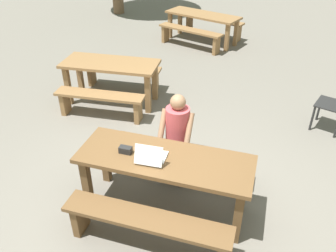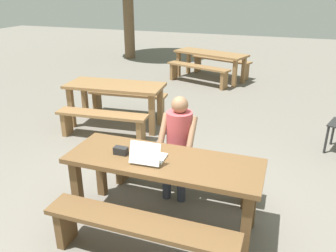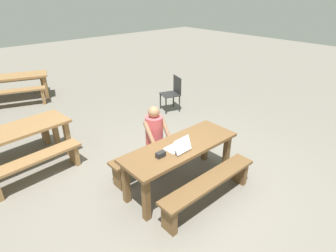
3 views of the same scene
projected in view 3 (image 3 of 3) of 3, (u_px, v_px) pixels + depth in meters
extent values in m
plane|color=slate|center=(180.00, 184.00, 4.59)|extent=(30.00, 30.00, 0.00)
cube|color=brown|center=(181.00, 147.00, 4.26)|extent=(1.95, 0.69, 0.05)
cube|color=brown|center=(146.00, 199.00, 3.75)|extent=(0.09, 0.09, 0.70)
cube|color=brown|center=(226.00, 153.00, 4.79)|extent=(0.09, 0.09, 0.70)
cube|color=brown|center=(126.00, 182.00, 4.07)|extent=(0.09, 0.09, 0.70)
cube|color=brown|center=(205.00, 143.00, 5.12)|extent=(0.09, 0.09, 0.70)
cube|color=brown|center=(210.00, 181.00, 3.99)|extent=(1.77, 0.30, 0.05)
cube|color=brown|center=(169.00, 219.00, 3.62)|extent=(0.08, 0.24, 0.40)
cube|color=brown|center=(240.00, 172.00, 4.56)|extent=(0.08, 0.24, 0.40)
cube|color=brown|center=(156.00, 148.00, 4.81)|extent=(1.77, 0.30, 0.05)
cube|color=brown|center=(119.00, 177.00, 4.44)|extent=(0.08, 0.24, 0.40)
cube|color=brown|center=(187.00, 144.00, 5.37)|extent=(0.08, 0.24, 0.40)
cube|color=white|center=(175.00, 148.00, 4.16)|extent=(0.31, 0.23, 0.02)
cube|color=white|center=(183.00, 145.00, 4.01)|extent=(0.31, 0.10, 0.21)
cube|color=black|center=(182.00, 145.00, 4.01)|extent=(0.28, 0.08, 0.19)
cube|color=black|center=(161.00, 154.00, 3.94)|extent=(0.14, 0.08, 0.08)
cylinder|color=#333847|center=(158.00, 165.00, 4.71)|extent=(0.10, 0.10, 0.45)
cylinder|color=#333847|center=(165.00, 161.00, 4.81)|extent=(0.10, 0.10, 0.45)
cube|color=#333847|center=(158.00, 147.00, 4.70)|extent=(0.28, 0.28, 0.12)
cylinder|color=#C64C51|center=(154.00, 130.00, 4.63)|extent=(0.30, 0.30, 0.50)
cylinder|color=#936B4C|center=(150.00, 135.00, 4.46)|extent=(0.07, 0.32, 0.41)
cylinder|color=#936B4C|center=(166.00, 129.00, 4.66)|extent=(0.07, 0.32, 0.41)
sphere|color=#936B4C|center=(154.00, 112.00, 4.48)|extent=(0.19, 0.19, 0.19)
cube|color=#262626|center=(170.00, 94.00, 7.19)|extent=(0.56, 0.56, 0.02)
cube|color=#262626|center=(177.00, 85.00, 7.16)|extent=(0.16, 0.42, 0.44)
cylinder|color=#262626|center=(160.00, 101.00, 7.38)|extent=(0.04, 0.04, 0.44)
cylinder|color=#262626|center=(166.00, 106.00, 7.06)|extent=(0.04, 0.04, 0.44)
cylinder|color=#262626|center=(173.00, 99.00, 7.51)|extent=(0.04, 0.04, 0.44)
cylinder|color=#262626|center=(179.00, 104.00, 7.20)|extent=(0.04, 0.04, 0.44)
cube|color=olive|center=(17.00, 130.00, 4.74)|extent=(1.73, 0.84, 0.05)
cube|color=olive|center=(68.00, 139.00, 5.24)|extent=(0.10, 0.10, 0.71)
cube|color=olive|center=(55.00, 131.00, 5.55)|extent=(0.10, 0.10, 0.71)
cube|color=olive|center=(36.00, 158.00, 4.53)|extent=(1.53, 0.43, 0.05)
cube|color=olive|center=(74.00, 154.00, 5.05)|extent=(0.10, 0.25, 0.40)
cube|color=olive|center=(9.00, 135.00, 5.24)|extent=(1.53, 0.43, 0.05)
cube|color=olive|center=(45.00, 134.00, 5.77)|extent=(0.10, 0.25, 0.40)
cube|color=olive|center=(10.00, 77.00, 7.73)|extent=(2.03, 1.26, 0.05)
cube|color=olive|center=(46.00, 88.00, 8.00)|extent=(0.11, 0.11, 0.67)
cube|color=olive|center=(45.00, 83.00, 8.39)|extent=(0.11, 0.11, 0.67)
cube|color=olive|center=(11.00, 91.00, 7.37)|extent=(1.73, 0.84, 0.05)
cube|color=olive|center=(43.00, 96.00, 7.74)|extent=(0.15, 0.25, 0.43)
cube|color=olive|center=(14.00, 80.00, 8.32)|extent=(1.73, 0.84, 0.05)
cube|color=olive|center=(43.00, 84.00, 8.69)|extent=(0.15, 0.25, 0.43)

